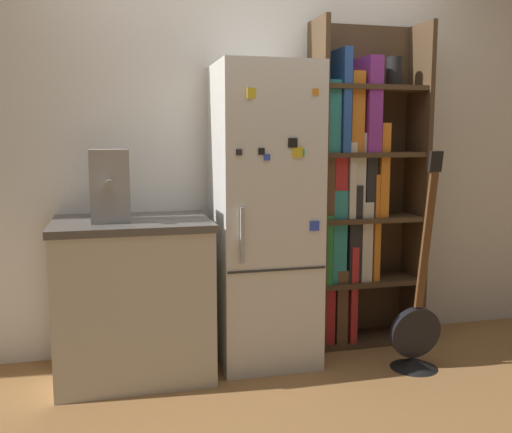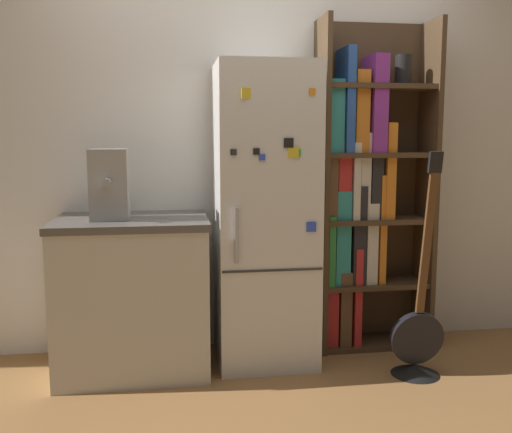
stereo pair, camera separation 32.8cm
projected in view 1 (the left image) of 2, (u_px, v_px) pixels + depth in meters
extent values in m
plane|color=#A87542|center=(271.00, 368.00, 3.28)|extent=(16.00, 16.00, 0.00)
cube|color=white|center=(251.00, 140.00, 3.55)|extent=(8.00, 0.05, 2.60)
cube|color=white|center=(264.00, 216.00, 3.32)|extent=(0.56, 0.56, 1.73)
cube|color=#333333|center=(277.00, 270.00, 3.09)|extent=(0.55, 0.01, 0.01)
cube|color=#B2B2B7|center=(242.00, 236.00, 3.00)|extent=(0.02, 0.02, 0.30)
cube|color=blue|center=(267.00, 157.00, 2.99)|extent=(0.03, 0.01, 0.03)
cube|color=orange|center=(316.00, 92.00, 3.01)|extent=(0.03, 0.01, 0.03)
cube|color=green|center=(301.00, 153.00, 3.03)|extent=(0.04, 0.01, 0.04)
cube|color=yellow|center=(251.00, 93.00, 2.92)|extent=(0.05, 0.02, 0.05)
cube|color=blue|center=(314.00, 226.00, 3.11)|extent=(0.05, 0.01, 0.05)
cube|color=black|center=(262.00, 151.00, 2.98)|extent=(0.03, 0.01, 0.03)
cube|color=yellow|center=(297.00, 152.00, 3.02)|extent=(0.06, 0.01, 0.06)
cube|color=black|center=(293.00, 143.00, 3.01)|extent=(0.05, 0.01, 0.05)
cube|color=black|center=(239.00, 152.00, 2.95)|extent=(0.03, 0.02, 0.03)
cube|color=#4C3823|center=(316.00, 188.00, 3.51)|extent=(0.03, 0.32, 2.02)
cube|color=#4C3823|center=(416.00, 185.00, 3.68)|extent=(0.03, 0.32, 2.02)
cube|color=#4C3823|center=(358.00, 185.00, 3.73)|extent=(0.71, 0.03, 2.02)
cube|color=#4C3823|center=(363.00, 338.00, 3.73)|extent=(0.65, 0.29, 0.03)
cube|color=#4C3823|center=(365.00, 280.00, 3.67)|extent=(0.65, 0.29, 0.03)
cube|color=#4C3823|center=(366.00, 218.00, 3.62)|extent=(0.65, 0.29, 0.03)
cube|color=#4C3823|center=(368.00, 154.00, 3.56)|extent=(0.65, 0.29, 0.03)
cube|color=#4C3823|center=(370.00, 89.00, 3.51)|extent=(0.65, 0.29, 0.03)
cube|color=red|center=(324.00, 302.00, 3.63)|extent=(0.08, 0.22, 0.49)
cube|color=brown|center=(337.00, 303.00, 3.64)|extent=(0.07, 0.21, 0.47)
cube|color=red|center=(348.00, 291.00, 3.65)|extent=(0.04, 0.23, 0.62)
cube|color=#338C3F|center=(323.00, 248.00, 3.56)|extent=(0.04, 0.25, 0.43)
cube|color=teal|center=(334.00, 235.00, 3.59)|extent=(0.09, 0.23, 0.58)
cube|color=#262628|center=(348.00, 232.00, 3.61)|extent=(0.08, 0.25, 0.61)
cube|color=silver|center=(360.00, 240.00, 3.64)|extent=(0.07, 0.23, 0.50)
cube|color=orange|center=(371.00, 226.00, 3.63)|extent=(0.04, 0.21, 0.67)
cube|color=brown|center=(324.00, 170.00, 3.51)|extent=(0.05, 0.23, 0.59)
cube|color=red|center=(335.00, 180.00, 3.54)|extent=(0.08, 0.21, 0.47)
cube|color=silver|center=(346.00, 180.00, 3.55)|extent=(0.04, 0.24, 0.46)
cube|color=silver|center=(354.00, 175.00, 3.57)|extent=(0.06, 0.23, 0.52)
cube|color=#262628|center=(365.00, 168.00, 3.58)|extent=(0.07, 0.22, 0.61)
cube|color=orange|center=(377.00, 170.00, 3.60)|extent=(0.06, 0.24, 0.58)
cube|color=teal|center=(328.00, 117.00, 3.47)|extent=(0.08, 0.23, 0.43)
cube|color=#2D59B2|center=(340.00, 101.00, 3.47)|extent=(0.05, 0.26, 0.62)
cube|color=orange|center=(351.00, 113.00, 3.51)|extent=(0.08, 0.23, 0.48)
cube|color=purple|center=(367.00, 105.00, 3.52)|extent=(0.09, 0.27, 0.58)
cylinder|color=black|center=(394.00, 72.00, 3.53)|extent=(0.10, 0.10, 0.18)
cube|color=beige|center=(134.00, 301.00, 3.16)|extent=(0.82, 0.63, 0.83)
cube|color=#5B5651|center=(131.00, 223.00, 3.10)|extent=(0.84, 0.65, 0.04)
cube|color=#A5A39E|center=(110.00, 185.00, 3.02)|extent=(0.20, 0.23, 0.38)
cylinder|color=#A5A39E|center=(110.00, 184.00, 2.88)|extent=(0.04, 0.06, 0.04)
cone|color=black|center=(414.00, 363.00, 3.28)|extent=(0.27, 0.27, 0.06)
cylinder|color=black|center=(415.00, 332.00, 3.26)|extent=(0.30, 0.09, 0.31)
cube|color=brown|center=(426.00, 242.00, 3.11)|extent=(0.04, 0.13, 0.77)
cube|color=black|center=(436.00, 161.00, 2.99)|extent=(0.07, 0.04, 0.11)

